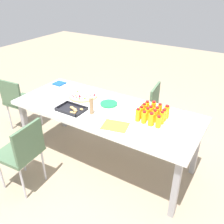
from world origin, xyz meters
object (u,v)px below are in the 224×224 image
object	(u,v)px
juice_bottle_7	(144,110)
juice_bottle_12	(158,122)
chair_near_left	(162,110)
juice_bottle_0	(167,112)
juice_bottle_5	(157,113)
napkin_stack	(59,83)
chair_end	(19,100)
juice_bottle_9	(155,116)
juice_bottle_14	(144,117)
juice_bottle_6	(151,112)
juice_bottle_1	(160,110)
juice_bottle_4	(164,115)
juice_bottle_11	(141,112)
party_table	(105,114)
juice_bottle_15	(138,115)
snack_tray	(72,109)
fruit_pizza	(83,96)
juice_bottle_3	(147,107)
juice_bottle_2	(153,108)
paper_folder	(115,126)
juice_bottle_13	(151,119)
cardboard_tube	(91,106)
juice_bottle_8	(162,118)
chair_far_right	(23,150)
plate_stack	(109,104)

from	to	relation	value
juice_bottle_7	juice_bottle_12	bearing A→B (deg)	147.07
chair_near_left	juice_bottle_0	size ratio (longest dim) A/B	5.60
juice_bottle_5	napkin_stack	size ratio (longest dim) A/B	0.92
chair_end	juice_bottle_9	world-z (taller)	juice_bottle_9
juice_bottle_9	juice_bottle_14	bearing A→B (deg)	45.07
juice_bottle_5	juice_bottle_6	size ratio (longest dim) A/B	1.05
juice_bottle_9	juice_bottle_1	bearing A→B (deg)	-88.82
juice_bottle_4	juice_bottle_12	distance (m)	0.16
juice_bottle_11	napkin_stack	xyz separation A→B (m)	(1.38, -0.24, -0.06)
chair_end	juice_bottle_5	distance (m)	2.10
juice_bottle_7	juice_bottle_11	bearing A→B (deg)	91.20
chair_near_left	juice_bottle_12	distance (m)	0.90
party_table	juice_bottle_15	bearing A→B (deg)	174.96
juice_bottle_1	juice_bottle_6	size ratio (longest dim) A/B	1.10
juice_bottle_0	juice_bottle_6	size ratio (longest dim) A/B	1.12
snack_tray	juice_bottle_0	bearing A→B (deg)	-157.07
party_table	fruit_pizza	distance (m)	0.44
juice_bottle_3	napkin_stack	xyz separation A→B (m)	(1.38, -0.09, -0.06)
juice_bottle_3	juice_bottle_6	world-z (taller)	juice_bottle_3
chair_near_left	napkin_stack	size ratio (longest dim) A/B	5.53
juice_bottle_2	juice_bottle_3	distance (m)	0.07
juice_bottle_11	paper_folder	xyz separation A→B (m)	(0.15, 0.29, -0.06)
juice_bottle_11	juice_bottle_13	distance (m)	0.17
juice_bottle_12	juice_bottle_15	distance (m)	0.23
juice_bottle_3	juice_bottle_5	xyz separation A→B (m)	(-0.15, 0.08, 0.00)
party_table	juice_bottle_12	world-z (taller)	juice_bottle_12
juice_bottle_4	fruit_pizza	xyz separation A→B (m)	(1.07, -0.01, -0.05)
juice_bottle_13	napkin_stack	world-z (taller)	juice_bottle_13
juice_bottle_0	cardboard_tube	xyz separation A→B (m)	(0.73, 0.35, 0.03)
juice_bottle_0	juice_bottle_8	xyz separation A→B (m)	(-0.00, 0.14, -0.00)
fruit_pizza	juice_bottle_2	bearing A→B (deg)	-176.04
juice_bottle_14	napkin_stack	size ratio (longest dim) A/B	0.91
chair_far_right	fruit_pizza	distance (m)	0.99
juice_bottle_14	napkin_stack	bearing A→B (deg)	-12.30
juice_bottle_7	plate_stack	world-z (taller)	juice_bottle_7
juice_bottle_5	paper_folder	bearing A→B (deg)	50.75
juice_bottle_8	juice_bottle_11	bearing A→B (deg)	0.60
juice_bottle_5	juice_bottle_13	bearing A→B (deg)	91.36
plate_stack	napkin_stack	xyz separation A→B (m)	(0.93, -0.16, -0.00)
party_table	juice_bottle_15	world-z (taller)	juice_bottle_15
party_table	juice_bottle_3	distance (m)	0.49
juice_bottle_1	fruit_pizza	distance (m)	1.00
juice_bottle_9	cardboard_tube	bearing A→B (deg)	18.05
juice_bottle_7	plate_stack	xyz separation A→B (m)	(0.46, -0.01, -0.06)
chair_end	juice_bottle_8	bearing A→B (deg)	-2.38
juice_bottle_1	juice_bottle_14	bearing A→B (deg)	70.38
chair_near_left	snack_tray	xyz separation A→B (m)	(0.72, 0.99, 0.27)
juice_bottle_5	snack_tray	size ratio (longest dim) A/B	0.44
juice_bottle_7	snack_tray	bearing A→B (deg)	24.54
juice_bottle_4	juice_bottle_12	size ratio (longest dim) A/B	1.01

